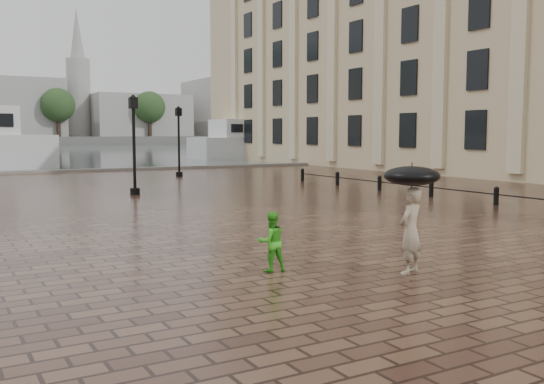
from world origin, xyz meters
The scene contains 9 objects.
ground centered at (0.00, 0.00, 0.00)m, with size 300.00×300.00×0.00m, color #372019.
quay_edge centered at (0.00, 32.00, 0.00)m, with size 80.00×0.60×0.30m, color slate.
distant_skyline centered at (48.14, 150.00, 9.45)m, with size 102.50×22.00×33.00m.
bollard_row centered at (14.00, 6.50, 0.40)m, with size 0.22×21.22×0.73m.
street_lamps centered at (-1.50, 17.50, 2.33)m, with size 21.44×14.44×4.40m.
adult_pedestrian centered at (3.07, -4.06, 0.86)m, with size 0.63×0.41×1.73m, color tan.
child_pedestrian centered at (0.75, -2.53, 0.61)m, with size 0.59×0.46×1.22m, color green.
ferry_far centered at (32.00, 46.69, 2.41)m, with size 24.57×6.50×8.01m.
umbrella centered at (3.07, -4.06, 1.95)m, with size 1.10×1.10×1.15m.
Camera 1 is at (-5.22, -13.02, 2.79)m, focal length 40.00 mm.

